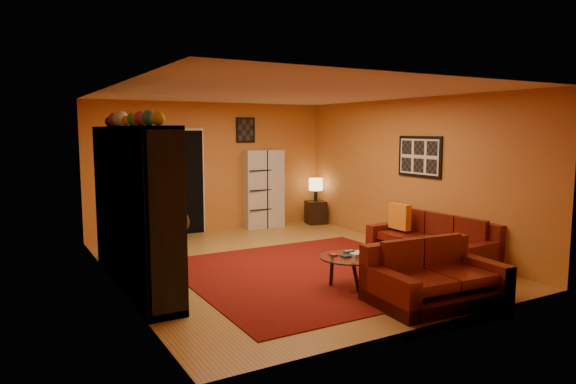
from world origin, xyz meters
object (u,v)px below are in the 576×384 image
entertainment_unit (133,207)px  loveseat (431,278)px  table_lamp (316,185)px  tv (138,211)px  side_table (316,212)px  sofa (434,243)px  coffee_table (350,260)px  storage_cabinet (264,189)px  bowl_chair (169,223)px

entertainment_unit → loveseat: 3.89m
loveseat → table_lamp: 5.28m
tv → table_lamp: 5.21m
tv → table_lamp: (4.47, 2.66, -0.15)m
tv → loveseat: tv is taller
loveseat → side_table: (1.57, 5.01, -0.03)m
sofa → entertainment_unit: bearing=163.1°
sofa → tv: bearing=163.7°
sofa → side_table: size_ratio=4.24×
loveseat → coffee_table: size_ratio=2.03×
entertainment_unit → table_lamp: bearing=29.9°
tv → storage_cabinet: (3.30, 2.86, -0.19)m
loveseat → bowl_chair: 5.22m
storage_cabinet → coffee_table: bearing=-96.3°
storage_cabinet → tv: bearing=-133.2°
storage_cabinet → table_lamp: 1.20m
tv → sofa: (4.36, -0.98, -0.72)m
bowl_chair → table_lamp: size_ratio=1.55×
sofa → table_lamp: (0.12, 3.63, 0.57)m
coffee_table → storage_cabinet: bearing=77.8°
storage_cabinet → table_lamp: bearing=-3.9°
side_table → tv: bearing=-149.3°
entertainment_unit → table_lamp: 5.22m
tv → bowl_chair: tv is taller
bowl_chair → entertainment_unit: bearing=-115.8°
entertainment_unit → tv: (0.05, -0.06, -0.05)m
coffee_table → loveseat: bearing=-59.3°
tv → storage_cabinet: size_ratio=0.60×
loveseat → storage_cabinet: bearing=-0.3°
coffee_table → side_table: (2.11, 4.11, -0.11)m
loveseat → coffee_table: (-0.54, 0.91, 0.08)m
entertainment_unit → storage_cabinet: (3.35, 2.80, -0.23)m
sofa → bowl_chair: size_ratio=2.73×
storage_cabinet → bowl_chair: (-2.14, -0.30, -0.48)m
loveseat → storage_cabinet: 5.26m
storage_cabinet → loveseat: bearing=-88.4°
tv → table_lamp: bearing=-59.3°
loveseat → side_table: bearing=-13.4°
entertainment_unit → sofa: size_ratio=1.41×
entertainment_unit → bowl_chair: entertainment_unit is taller
loveseat → coffee_table: bearing=34.7°
sofa → storage_cabinet: storage_cabinet is taller
storage_cabinet → bowl_chair: bearing=-166.2°
sofa → coffee_table: bearing=-170.3°
storage_cabinet → table_lamp: (1.18, -0.20, 0.04)m
sofa → table_lamp: table_lamp is taller
bowl_chair → side_table: (3.32, 0.10, -0.09)m
bowl_chair → side_table: bowl_chair is taller
coffee_table → bowl_chair: bearing=106.7°
storage_cabinet → table_lamp: size_ratio=3.26×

